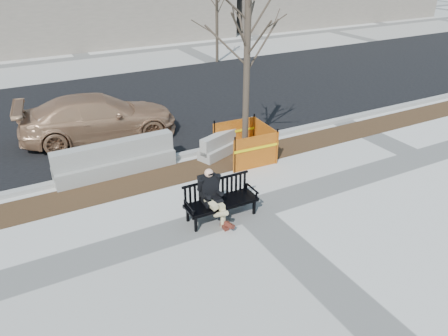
{
  "coord_description": "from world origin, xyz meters",
  "views": [
    {
      "loc": [
        -4.84,
        -7.68,
        5.86
      ],
      "look_at": [
        -0.36,
        0.62,
        0.97
      ],
      "focal_mm": 34.6,
      "sensor_mm": 36.0,
      "label": 1
    }
  ],
  "objects_px": {
    "seated_man": "(211,219)",
    "sedan": "(102,138)",
    "jersey_barrier_left": "(117,173)",
    "jersey_barrier_right": "(231,150)",
    "bench": "(221,217)",
    "tree_fence": "(245,158)"
  },
  "relations": [
    {
      "from": "seated_man",
      "to": "sedan",
      "type": "height_order",
      "value": "sedan"
    },
    {
      "from": "jersey_barrier_left",
      "to": "jersey_barrier_right",
      "type": "bearing_deg",
      "value": -3.61
    },
    {
      "from": "bench",
      "to": "jersey_barrier_right",
      "type": "distance_m",
      "value": 3.9
    },
    {
      "from": "seated_man",
      "to": "jersey_barrier_left",
      "type": "xyz_separation_m",
      "value": [
        -1.33,
        3.4,
        0.0
      ]
    },
    {
      "from": "sedan",
      "to": "tree_fence",
      "type": "bearing_deg",
      "value": -129.19
    },
    {
      "from": "bench",
      "to": "jersey_barrier_left",
      "type": "bearing_deg",
      "value": 115.0
    },
    {
      "from": "seated_man",
      "to": "tree_fence",
      "type": "xyz_separation_m",
      "value": [
        2.4,
        2.47,
        0.0
      ]
    },
    {
      "from": "tree_fence",
      "to": "seated_man",
      "type": "bearing_deg",
      "value": -134.19
    },
    {
      "from": "sedan",
      "to": "jersey_barrier_right",
      "type": "height_order",
      "value": "sedan"
    },
    {
      "from": "sedan",
      "to": "jersey_barrier_left",
      "type": "distance_m",
      "value": 2.79
    },
    {
      "from": "seated_man",
      "to": "jersey_barrier_right",
      "type": "distance_m",
      "value": 4.0
    },
    {
      "from": "seated_man",
      "to": "tree_fence",
      "type": "bearing_deg",
      "value": 46.26
    },
    {
      "from": "jersey_barrier_right",
      "to": "tree_fence",
      "type": "bearing_deg",
      "value": -106.68
    },
    {
      "from": "bench",
      "to": "seated_man",
      "type": "height_order",
      "value": "seated_man"
    },
    {
      "from": "tree_fence",
      "to": "jersey_barrier_left",
      "type": "xyz_separation_m",
      "value": [
        -3.73,
        0.94,
        0.0
      ]
    },
    {
      "from": "bench",
      "to": "jersey_barrier_left",
      "type": "xyz_separation_m",
      "value": [
        -1.58,
        3.46,
        0.0
      ]
    },
    {
      "from": "seated_man",
      "to": "jersey_barrier_left",
      "type": "height_order",
      "value": "seated_man"
    },
    {
      "from": "sedan",
      "to": "jersey_barrier_left",
      "type": "relative_size",
      "value": 1.49
    },
    {
      "from": "bench",
      "to": "seated_man",
      "type": "bearing_deg",
      "value": 168.71
    },
    {
      "from": "sedan",
      "to": "jersey_barrier_right",
      "type": "relative_size",
      "value": 1.98
    },
    {
      "from": "seated_man",
      "to": "sedan",
      "type": "distance_m",
      "value": 6.27
    },
    {
      "from": "tree_fence",
      "to": "jersey_barrier_left",
      "type": "height_order",
      "value": "tree_fence"
    }
  ]
}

